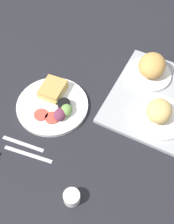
{
  "coord_description": "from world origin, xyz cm",
  "views": [
    {
      "loc": [
        58.87,
        28.06,
        92.91
      ],
      "look_at": [
        2.0,
        3.0,
        4.0
      ],
      "focal_mm": 44.69,
      "sensor_mm": 36.0,
      "label": 1
    }
  ],
  "objects_px": {
    "serving_tray": "(152,96)",
    "fork": "(23,144)",
    "bread_plate_far": "(159,113)",
    "knife": "(28,154)",
    "bread_plate_near": "(151,68)",
    "plate_with_salad": "(54,103)",
    "espresso_cup": "(72,197)"
  },
  "relations": [
    {
      "from": "serving_tray",
      "to": "fork",
      "type": "height_order",
      "value": "serving_tray"
    },
    {
      "from": "bread_plate_far",
      "to": "knife",
      "type": "relative_size",
      "value": 1.14
    },
    {
      "from": "bread_plate_near",
      "to": "bread_plate_far",
      "type": "relative_size",
      "value": 0.92
    },
    {
      "from": "serving_tray",
      "to": "fork",
      "type": "xyz_separation_m",
      "value": [
        0.41,
        -0.38,
        -0.01
      ]
    },
    {
      "from": "serving_tray",
      "to": "plate_with_salad",
      "type": "distance_m",
      "value": 0.41
    },
    {
      "from": "serving_tray",
      "to": "bread_plate_near",
      "type": "xyz_separation_m",
      "value": [
        -0.1,
        -0.05,
        0.05
      ]
    },
    {
      "from": "espresso_cup",
      "to": "knife",
      "type": "height_order",
      "value": "espresso_cup"
    },
    {
      "from": "serving_tray",
      "to": "bread_plate_near",
      "type": "bearing_deg",
      "value": -156.27
    },
    {
      "from": "bread_plate_far",
      "to": "fork",
      "type": "bearing_deg",
      "value": -54.46
    },
    {
      "from": "knife",
      "to": "fork",
      "type": "bearing_deg",
      "value": 138.1
    },
    {
      "from": "bread_plate_far",
      "to": "bread_plate_near",
      "type": "bearing_deg",
      "value": -155.65
    },
    {
      "from": "bread_plate_far",
      "to": "plate_with_salad",
      "type": "relative_size",
      "value": 0.74
    },
    {
      "from": "fork",
      "to": "bread_plate_far",
      "type": "bearing_deg",
      "value": 32.1
    },
    {
      "from": "espresso_cup",
      "to": "bread_plate_near",
      "type": "bearing_deg",
      "value": 173.0
    },
    {
      "from": "serving_tray",
      "to": "espresso_cup",
      "type": "distance_m",
      "value": 0.54
    },
    {
      "from": "bread_plate_near",
      "to": "plate_with_salad",
      "type": "height_order",
      "value": "bread_plate_near"
    },
    {
      "from": "serving_tray",
      "to": "fork",
      "type": "distance_m",
      "value": 0.56
    },
    {
      "from": "fork",
      "to": "bread_plate_near",
      "type": "bearing_deg",
      "value": 53.5
    },
    {
      "from": "plate_with_salad",
      "to": "knife",
      "type": "relative_size",
      "value": 1.54
    },
    {
      "from": "bread_plate_far",
      "to": "espresso_cup",
      "type": "bearing_deg",
      "value": -22.18
    },
    {
      "from": "knife",
      "to": "serving_tray",
      "type": "bearing_deg",
      "value": 47.17
    },
    {
      "from": "serving_tray",
      "to": "plate_with_salad",
      "type": "xyz_separation_m",
      "value": [
        0.2,
        -0.36,
        0.01
      ]
    },
    {
      "from": "plate_with_salad",
      "to": "knife",
      "type": "xyz_separation_m",
      "value": [
        0.24,
        0.02,
        -0.01
      ]
    },
    {
      "from": "plate_with_salad",
      "to": "bread_plate_far",
      "type": "bearing_deg",
      "value": 103.91
    },
    {
      "from": "knife",
      "to": "espresso_cup",
      "type": "bearing_deg",
      "value": -25.94
    },
    {
      "from": "bread_plate_far",
      "to": "knife",
      "type": "xyz_separation_m",
      "value": [
        0.34,
        -0.39,
        -0.04
      ]
    },
    {
      "from": "bread_plate_near",
      "to": "fork",
      "type": "distance_m",
      "value": 0.62
    },
    {
      "from": "bread_plate_far",
      "to": "knife",
      "type": "bearing_deg",
      "value": -49.16
    },
    {
      "from": "fork",
      "to": "knife",
      "type": "distance_m",
      "value": 0.05
    },
    {
      "from": "serving_tray",
      "to": "knife",
      "type": "xyz_separation_m",
      "value": [
        0.44,
        -0.34,
        -0.01
      ]
    },
    {
      "from": "bread_plate_far",
      "to": "espresso_cup",
      "type": "xyz_separation_m",
      "value": [
        0.42,
        -0.17,
        -0.03
      ]
    },
    {
      "from": "fork",
      "to": "espresso_cup",
      "type": "bearing_deg",
      "value": -27.13
    }
  ]
}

